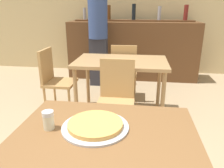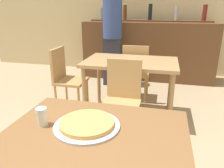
# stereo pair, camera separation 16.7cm
# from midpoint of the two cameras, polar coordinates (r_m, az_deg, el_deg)

# --- Properties ---
(wall_back) EXTENTS (8.00, 0.05, 2.80)m
(wall_back) POSITION_cam_midpoint_polar(r_m,az_deg,el_deg) (5.00, 11.33, 18.92)
(wall_back) COLOR #D1B784
(wall_back) RESTS_ON ground_plane
(dining_table_near) EXTENTS (1.02, 0.81, 0.76)m
(dining_table_near) POSITION_cam_midpoint_polar(r_m,az_deg,el_deg) (1.27, -0.75, -16.42)
(dining_table_near) COLOR brown
(dining_table_near) RESTS_ON ground_plane
(dining_table_far) EXTENTS (1.17, 0.75, 0.77)m
(dining_table_far) POSITION_cam_midpoint_polar(r_m,az_deg,el_deg) (2.83, 6.55, 4.37)
(dining_table_far) COLOR #A87F51
(dining_table_far) RESTS_ON ground_plane
(bar_counter) EXTENTS (2.60, 0.56, 1.14)m
(bar_counter) POSITION_cam_midpoint_polar(r_m,az_deg,el_deg) (4.57, 10.31, 8.49)
(bar_counter) COLOR brown
(bar_counter) RESTS_ON ground_plane
(bar_back_shelf) EXTENTS (2.39, 0.24, 0.34)m
(bar_back_shelf) POSITION_cam_midpoint_polar(r_m,az_deg,el_deg) (4.63, 11.38, 16.48)
(bar_back_shelf) COLOR brown
(bar_back_shelf) RESTS_ON bar_counter
(chair_far_side_front) EXTENTS (0.40, 0.40, 0.89)m
(chair_far_side_front) POSITION_cam_midpoint_polar(r_m,az_deg,el_deg) (2.37, 4.68, -3.07)
(chair_far_side_front) COLOR tan
(chair_far_side_front) RESTS_ON ground_plane
(chair_far_side_back) EXTENTS (0.40, 0.40, 0.89)m
(chair_far_side_back) POSITION_cam_midpoint_polar(r_m,az_deg,el_deg) (3.39, 7.63, 3.77)
(chair_far_side_back) COLOR tan
(chair_far_side_back) RESTS_ON ground_plane
(chair_far_side_left) EXTENTS (0.40, 0.40, 0.89)m
(chair_far_side_left) POSITION_cam_midpoint_polar(r_m,az_deg,el_deg) (3.12, -10.57, 2.21)
(chair_far_side_left) COLOR tan
(chair_far_side_left) RESTS_ON ground_plane
(pizza_tray) EXTENTS (0.39, 0.39, 0.04)m
(pizza_tray) POSITION_cam_midpoint_polar(r_m,az_deg,el_deg) (1.28, -2.83, -10.55)
(pizza_tray) COLOR #B7B7BC
(pizza_tray) RESTS_ON dining_table_near
(cheese_shaker) EXTENTS (0.07, 0.07, 0.11)m
(cheese_shaker) POSITION_cam_midpoint_polar(r_m,az_deg,el_deg) (1.32, -14.41, -8.33)
(cheese_shaker) COLOR beige
(cheese_shaker) RESTS_ON dining_table_near
(person_standing) EXTENTS (0.34, 0.34, 1.85)m
(person_standing) POSITION_cam_midpoint_polar(r_m,az_deg,el_deg) (4.02, 1.34, 13.69)
(person_standing) COLOR #2D2D38
(person_standing) RESTS_ON ground_plane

